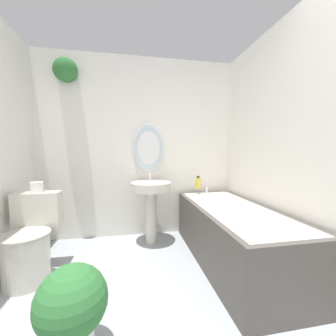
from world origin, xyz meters
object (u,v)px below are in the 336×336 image
Objects in this scene: pedestal_sink at (151,196)px; bathtub at (233,233)px; shampoo_bottle at (198,183)px; toilet_paper_roll at (37,187)px; toilet at (30,243)px; potted_plant at (72,306)px.

pedestal_sink is 1.04m from bathtub.
bathtub is at bearing -79.59° from shampoo_bottle.
toilet_paper_roll is (-1.93, 0.27, 0.50)m from bathtub.
toilet is 0.44× the size of bathtub.
toilet reaches higher than potted_plant.
pedestal_sink is at bearing 142.31° from bathtub.
bathtub is 15.43× the size of toilet_paper_roll.
pedestal_sink reaches higher than toilet.
shampoo_bottle reaches higher than toilet.
potted_plant is 4.77× the size of toilet_paper_roll.
shampoo_bottle is 1.52× the size of toilet_paper_roll.
potted_plant is (-0.57, -1.38, -0.29)m from pedestal_sink.
pedestal_sink reaches higher than toilet_paper_roll.
bathtub is 2.02m from toilet_paper_roll.
potted_plant is (-1.36, -0.77, 0.00)m from bathtub.
toilet is 1.03m from potted_plant.
shampoo_bottle is at bearing 50.73° from potted_plant.
pedestal_sink reaches higher than bathtub.
shampoo_bottle reaches higher than potted_plant.
toilet is 0.51m from toilet_paper_roll.
toilet is 1.29m from pedestal_sink.
toilet is 0.86× the size of pedestal_sink.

